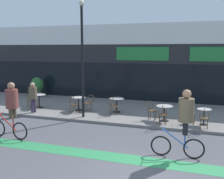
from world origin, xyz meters
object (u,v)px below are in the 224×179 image
pedestrian_near_end (33,95)px  cafe_chair_0_side (30,98)px  planter_pot (37,86)px  bistro_table_2 (117,102)px  bistro_table_1 (79,101)px  cafe_chair_1_side (89,102)px  cafe_chair_3_side (151,109)px  cyclist_2 (11,106)px  cafe_chair_2_near (113,105)px  cafe_chair_3_near (163,113)px  cafe_chair_1_near (73,103)px  bistro_table_4 (204,114)px  cafe_chair_4_near (204,117)px  bistro_table_0 (39,98)px  cyclist_0 (184,117)px  cafe_chair_0_near (33,101)px  lamp_post (82,52)px  cafe_chair_4_side (189,112)px  bistro_table_3 (164,110)px

pedestrian_near_end → cafe_chair_0_side: bearing=144.0°
planter_pot → bistro_table_2: bearing=-22.0°
bistro_table_1 → cafe_chair_1_side: (0.63, 0.00, -0.01)m
cafe_chair_3_side → cyclist_2: cyclist_2 is taller
cafe_chair_2_near → cafe_chair_3_near: bearing=-107.9°
bistro_table_2 → cafe_chair_1_near: bearing=-156.4°
bistro_table_4 → cafe_chair_1_near: 6.40m
cafe_chair_4_near → pedestrian_near_end: (-8.45, 0.23, 0.43)m
bistro_table_1 → cafe_chair_2_near: (2.07, -0.35, -0.01)m
bistro_table_4 → cafe_chair_3_near: size_ratio=0.79×
cafe_chair_0_side → planter_pot: (-1.49, 2.98, 0.23)m
bistro_table_0 → cafe_chair_3_near: size_ratio=0.83×
cafe_chair_2_near → cafe_chair_3_near: size_ratio=1.00×
bistro_table_0 → cyclist_0: 9.29m
cyclist_2 → cafe_chair_0_near: bearing=-61.5°
lamp_post → cyclist_0: lamp_post is taller
planter_pot → pedestrian_near_end: size_ratio=0.85×
cafe_chair_1_near → lamp_post: size_ratio=0.16×
cafe_chair_2_near → lamp_post: bearing=125.0°
cafe_chair_2_near → cafe_chair_3_side: size_ratio=1.00×
bistro_table_1 → cafe_chair_1_side: 0.63m
cafe_chair_2_near → lamp_post: (-1.27, -0.81, 2.65)m
bistro_table_2 → bistro_table_1: bearing=-172.3°
bistro_table_4 → cafe_chair_2_near: (-4.33, 0.42, 0.02)m
cyclist_2 → pedestrian_near_end: bearing=-63.8°
bistro_table_0 → bistro_table_4: bearing=-4.7°
pedestrian_near_end → cafe_chair_4_side: bearing=15.1°
cafe_chair_1_side → cafe_chair_1_near: bearing=44.2°
planter_pot → cyclist_0: bearing=-35.7°
bistro_table_0 → bistro_table_2: (4.52, 0.31, -0.00)m
cyclist_2 → cafe_chair_4_side: bearing=-145.3°
cafe_chair_3_side → bistro_table_1: bearing=176.1°
bistro_table_2 → cafe_chair_3_side: 2.19m
planter_pot → lamp_post: bearing=-37.5°
cafe_chair_0_near → bistro_table_2: bearing=-76.5°
bistro_table_0 → cafe_chair_1_near: 2.51m
cafe_chair_0_near → cafe_chair_3_side: size_ratio=1.00×
cafe_chair_4_near → cafe_chair_2_near: bearing=78.8°
cafe_chair_4_near → cafe_chair_3_near: bearing=89.7°
cafe_chair_3_near → bistro_table_3: bearing=-3.3°
bistro_table_4 → cafe_chair_2_near: size_ratio=0.79×
cafe_chair_1_near → cafe_chair_2_near: size_ratio=1.00×
cafe_chair_4_near → lamp_post: bearing=90.0°
bistro_table_1 → cafe_chair_0_near: cafe_chair_0_near is taller
bistro_table_2 → cyclist_2: cyclist_2 is taller
cafe_chair_1_near → cafe_chair_4_side: (5.78, -0.13, 0.00)m
cafe_chair_0_near → cafe_chair_0_side: bearing=46.3°
planter_pot → lamp_post: (5.36, -4.11, 2.42)m
bistro_table_2 → cafe_chair_2_near: size_ratio=0.85×
cafe_chair_0_near → cafe_chair_2_near: 4.53m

